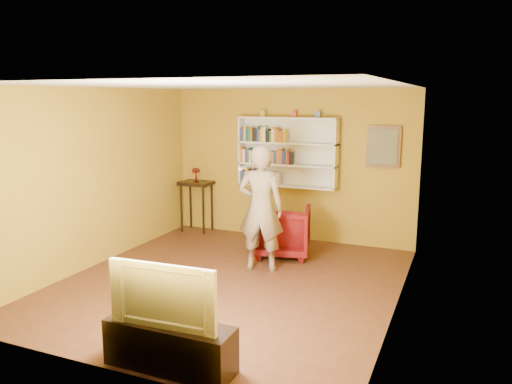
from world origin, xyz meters
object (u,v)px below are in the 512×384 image
bookshelf (288,152)px  television (168,292)px  console_table (196,190)px  ruby_lustre (196,172)px  armchair (282,231)px  person (261,208)px  tv_cabinet (170,346)px

bookshelf → television: bookshelf is taller
console_table → ruby_lustre: ruby_lustre is taller
armchair → person: size_ratio=0.48×
television → armchair: bearing=90.4°
person → television: size_ratio=1.75×
person → television: (0.27, -2.93, -0.18)m
console_table → armchair: (2.05, -0.80, -0.40)m
tv_cabinet → television: television is taller
person → tv_cabinet: size_ratio=1.48×
armchair → television: (0.21, -3.70, 0.36)m
ruby_lustre → armchair: 2.33m
armchair → tv_cabinet: (0.21, -3.70, -0.18)m
television → bookshelf: bearing=92.7°
armchair → console_table: bearing=-35.5°
television → person: bearing=92.4°
ruby_lustre → tv_cabinet: 5.12m
bookshelf → person: bearing=-83.9°
console_table → armchair: console_table is taller
television → ruby_lustre: bearing=113.8°
bookshelf → armchair: 1.55m
armchair → person: (-0.06, -0.77, 0.53)m
bookshelf → person: bookshelf is taller
bookshelf → console_table: 1.98m
bookshelf → ruby_lustre: size_ratio=6.91×
bookshelf → console_table: size_ratio=1.85×
person → tv_cabinet: person is taller
armchair → tv_cabinet: bearing=79.2°
bookshelf → ruby_lustre: 1.86m
bookshelf → tv_cabinet: size_ratio=1.41×
bookshelf → person: (0.18, -1.73, -0.65)m
bookshelf → console_table: (-1.80, -0.16, -0.79)m
bookshelf → person: size_ratio=0.96×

